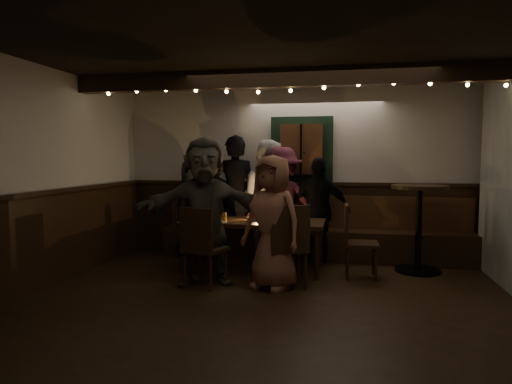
% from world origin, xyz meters
% --- Properties ---
extents(room, '(6.02, 5.01, 2.62)m').
position_xyz_m(room, '(1.07, 1.42, 1.07)').
color(room, black).
rests_on(room, ground).
extents(dining_table, '(1.91, 0.82, 0.83)m').
position_xyz_m(dining_table, '(-0.75, 1.40, 0.62)').
color(dining_table, black).
rests_on(dining_table, ground).
extents(chair_near_left, '(0.53, 0.53, 0.96)m').
position_xyz_m(chair_near_left, '(-1.18, 0.45, 0.54)').
color(chair_near_left, black).
rests_on(chair_near_left, ground).
extents(chair_near_right, '(0.57, 0.57, 0.99)m').
position_xyz_m(chair_near_right, '(-0.17, 0.62, 0.56)').
color(chair_near_right, black).
rests_on(chair_near_right, ground).
extents(chair_end, '(0.43, 0.43, 0.93)m').
position_xyz_m(chair_end, '(0.59, 1.29, 0.53)').
color(chair_end, black).
rests_on(chair_end, ground).
extents(high_top, '(0.73, 0.73, 1.16)m').
position_xyz_m(high_top, '(1.43, 1.74, 0.74)').
color(high_top, black).
rests_on(high_top, ground).
extents(person_a, '(0.82, 0.63, 1.50)m').
position_xyz_m(person_a, '(-1.81, 2.05, 0.75)').
color(person_a, '#23252B').
rests_on(person_a, ground).
extents(person_b, '(0.69, 0.47, 1.86)m').
position_xyz_m(person_b, '(-1.18, 2.14, 0.93)').
color(person_b, black).
rests_on(person_b, ground).
extents(person_c, '(1.04, 0.91, 1.79)m').
position_xyz_m(person_c, '(-0.70, 2.17, 0.89)').
color(person_c, silver).
rests_on(person_c, ground).
extents(person_d, '(1.24, 1.00, 1.68)m').
position_xyz_m(person_d, '(-0.45, 2.06, 0.84)').
color(person_d, '#3E1522').
rests_on(person_d, ground).
extents(person_e, '(0.91, 0.41, 1.53)m').
position_xyz_m(person_e, '(0.10, 2.07, 0.76)').
color(person_e, black).
rests_on(person_e, ground).
extents(person_f, '(1.73, 1.06, 1.78)m').
position_xyz_m(person_f, '(-1.20, 0.64, 0.89)').
color(person_f, '#433B33').
rests_on(person_f, ground).
extents(person_g, '(0.90, 0.77, 1.56)m').
position_xyz_m(person_g, '(-0.36, 0.61, 0.78)').
color(person_g, brown).
rests_on(person_g, ground).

